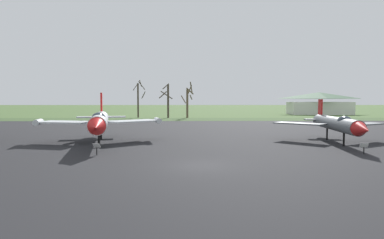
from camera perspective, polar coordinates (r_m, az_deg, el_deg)
ground_plane at (r=20.97m, az=1.41°, el=-8.10°), size 600.00×600.00×0.00m
asphalt_apron at (r=37.85m, az=0.36°, el=-2.96°), size 84.75×56.91×0.05m
grass_verge_strip at (r=72.19m, az=-0.24°, el=0.02°), size 144.75×12.00×0.06m
jet_fighter_front_right at (r=32.67m, az=-15.72°, el=-0.22°), size 12.43×15.45×5.04m
info_placard_front_right at (r=25.74m, az=-16.20°, el=-4.73°), size 0.58×0.40×0.95m
jet_fighter_rear_center at (r=34.38m, az=23.83°, el=-0.65°), size 11.28×14.21×4.30m
info_placard_rear_center at (r=28.35m, az=27.67°, el=-4.27°), size 0.64×0.35×0.94m
bare_tree_far_left at (r=81.99m, az=-9.25°, el=3.66°), size 3.25×3.64×9.16m
bare_tree_left_of_center at (r=78.67m, az=-4.29°, el=3.47°), size 3.34×3.91×8.33m
bare_tree_center at (r=78.81m, az=-0.72°, el=3.36°), size 3.14×2.74×8.63m
visitor_building at (r=107.73m, az=21.13°, el=2.61°), size 19.14×12.78×6.72m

